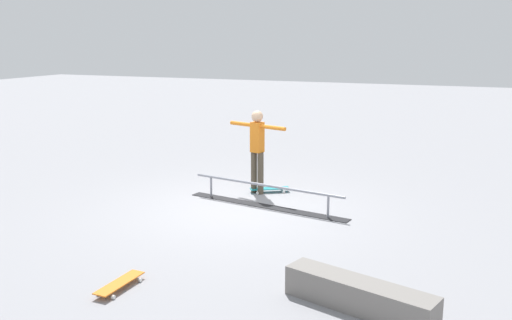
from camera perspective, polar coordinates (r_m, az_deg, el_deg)
name	(u,v)px	position (r m, az deg, el deg)	size (l,w,h in m)	color
ground_plane	(238,209)	(10.49, -1.81, -5.01)	(60.00, 60.00, 0.00)	gray
grind_rail	(266,197)	(10.60, 1.02, -3.74)	(3.34, 0.81, 0.44)	black
skate_ledge	(359,295)	(6.85, 10.36, -13.30)	(1.84, 0.39, 0.36)	gray
skater_main	(257,146)	(11.34, 0.12, 1.45)	(1.33, 0.46, 1.70)	brown
skateboard_main	(270,189)	(11.61, 1.39, -2.91)	(0.79, 0.58, 0.09)	teal
loose_skateboard_orange	(120,283)	(7.51, -13.61, -11.99)	(0.29, 0.81, 0.09)	orange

